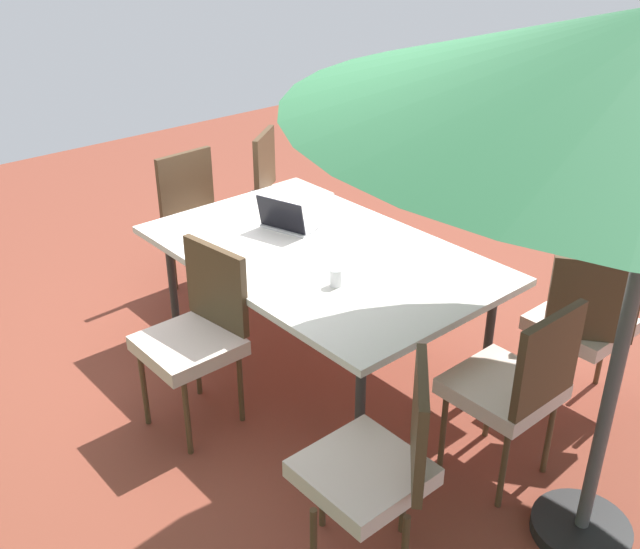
{
  "coord_description": "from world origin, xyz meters",
  "views": [
    {
      "loc": [
        -2.85,
        2.46,
        2.57
      ],
      "look_at": [
        0.0,
        0.0,
        0.61
      ],
      "focal_mm": 41.4,
      "sensor_mm": 36.0,
      "label": 1
    }
  ],
  "objects_px": {
    "chair_west": "(515,383)",
    "laptop": "(288,222)",
    "chair_east": "(200,217)",
    "dining_table": "(320,258)",
    "chair_southwest": "(584,320)",
    "chair_north": "(197,330)",
    "chair_southeast": "(284,189)",
    "chair_northwest": "(379,462)",
    "cup": "(336,277)"
  },
  "relations": [
    {
      "from": "laptop",
      "to": "chair_east",
      "type": "bearing_deg",
      "value": -13.73
    },
    {
      "from": "dining_table",
      "to": "chair_north",
      "type": "distance_m",
      "value": 0.84
    },
    {
      "from": "chair_southwest",
      "to": "laptop",
      "type": "xyz_separation_m",
      "value": [
        1.59,
        0.73,
        0.25
      ]
    },
    {
      "from": "chair_southwest",
      "to": "chair_northwest",
      "type": "distance_m",
      "value": 1.59
    },
    {
      "from": "dining_table",
      "to": "chair_north",
      "type": "relative_size",
      "value": 2.05
    },
    {
      "from": "dining_table",
      "to": "chair_west",
      "type": "height_order",
      "value": "chair_west"
    },
    {
      "from": "chair_east",
      "to": "chair_northwest",
      "type": "xyz_separation_m",
      "value": [
        -2.58,
        0.82,
        0.0
      ]
    },
    {
      "from": "laptop",
      "to": "chair_north",
      "type": "bearing_deg",
      "value": 94.49
    },
    {
      "from": "chair_southwest",
      "to": "chair_west",
      "type": "bearing_deg",
      "value": 59.9
    },
    {
      "from": "dining_table",
      "to": "cup",
      "type": "xyz_separation_m",
      "value": [
        -0.37,
        0.21,
        0.09
      ]
    },
    {
      "from": "laptop",
      "to": "dining_table",
      "type": "bearing_deg",
      "value": 155.12
    },
    {
      "from": "dining_table",
      "to": "chair_southwest",
      "type": "distance_m",
      "value": 1.47
    },
    {
      "from": "chair_north",
      "to": "dining_table",
      "type": "bearing_deg",
      "value": 81.42
    },
    {
      "from": "chair_northwest",
      "to": "laptop",
      "type": "relative_size",
      "value": 2.6
    },
    {
      "from": "chair_west",
      "to": "chair_east",
      "type": "bearing_deg",
      "value": -88.95
    },
    {
      "from": "dining_table",
      "to": "chair_north",
      "type": "xyz_separation_m",
      "value": [
        0.02,
        0.82,
        -0.16
      ]
    },
    {
      "from": "chair_north",
      "to": "chair_east",
      "type": "bearing_deg",
      "value": 139.6
    },
    {
      "from": "cup",
      "to": "chair_southwest",
      "type": "bearing_deg",
      "value": -131.19
    },
    {
      "from": "dining_table",
      "to": "chair_northwest",
      "type": "xyz_separation_m",
      "value": [
        -1.3,
        0.81,
        -0.16
      ]
    },
    {
      "from": "chair_north",
      "to": "chair_southwest",
      "type": "distance_m",
      "value": 2.03
    },
    {
      "from": "chair_west",
      "to": "chair_southwest",
      "type": "relative_size",
      "value": 1.0
    },
    {
      "from": "chair_west",
      "to": "chair_southwest",
      "type": "xyz_separation_m",
      "value": [
        0.1,
        -0.75,
        0.0
      ]
    },
    {
      "from": "chair_southwest",
      "to": "chair_southeast",
      "type": "relative_size",
      "value": 1.0
    },
    {
      "from": "chair_west",
      "to": "dining_table",
      "type": "bearing_deg",
      "value": -88.03
    },
    {
      "from": "chair_north",
      "to": "cup",
      "type": "xyz_separation_m",
      "value": [
        -0.39,
        -0.61,
        0.25
      ]
    },
    {
      "from": "chair_east",
      "to": "chair_northwest",
      "type": "bearing_deg",
      "value": -110.62
    },
    {
      "from": "chair_southeast",
      "to": "cup",
      "type": "distance_m",
      "value": 1.98
    },
    {
      "from": "chair_east",
      "to": "laptop",
      "type": "distance_m",
      "value": 0.96
    },
    {
      "from": "dining_table",
      "to": "chair_east",
      "type": "distance_m",
      "value": 1.3
    },
    {
      "from": "laptop",
      "to": "cup",
      "type": "xyz_separation_m",
      "value": [
        -0.72,
        0.26,
        -0.0
      ]
    },
    {
      "from": "chair_east",
      "to": "chair_southeast",
      "type": "height_order",
      "value": "same"
    },
    {
      "from": "chair_north",
      "to": "laptop",
      "type": "xyz_separation_m",
      "value": [
        0.33,
        -0.88,
        0.25
      ]
    },
    {
      "from": "chair_north",
      "to": "chair_west",
      "type": "distance_m",
      "value": 1.6
    },
    {
      "from": "chair_east",
      "to": "laptop",
      "type": "bearing_deg",
      "value": -90.25
    },
    {
      "from": "chair_southeast",
      "to": "laptop",
      "type": "xyz_separation_m",
      "value": [
        -0.97,
        0.74,
        0.25
      ]
    },
    {
      "from": "chair_northwest",
      "to": "laptop",
      "type": "height_order",
      "value": "chair_northwest"
    },
    {
      "from": "chair_east",
      "to": "laptop",
      "type": "height_order",
      "value": "chair_east"
    },
    {
      "from": "chair_southwest",
      "to": "cup",
      "type": "xyz_separation_m",
      "value": [
        0.87,
        0.99,
        0.25
      ]
    },
    {
      "from": "chair_southeast",
      "to": "chair_northwest",
      "type": "bearing_deg",
      "value": -157.96
    },
    {
      "from": "chair_north",
      "to": "laptop",
      "type": "bearing_deg",
      "value": 103.9
    },
    {
      "from": "dining_table",
      "to": "chair_west",
      "type": "xyz_separation_m",
      "value": [
        -1.33,
        -0.03,
        -0.16
      ]
    },
    {
      "from": "chair_east",
      "to": "chair_north",
      "type": "bearing_deg",
      "value": -126.33
    },
    {
      "from": "chair_west",
      "to": "cup",
      "type": "bearing_deg",
      "value": -75.32
    },
    {
      "from": "chair_west",
      "to": "laptop",
      "type": "bearing_deg",
      "value": -90.13
    },
    {
      "from": "chair_east",
      "to": "chair_west",
      "type": "xyz_separation_m",
      "value": [
        -2.62,
        -0.02,
        0.0
      ]
    },
    {
      "from": "chair_east",
      "to": "laptop",
      "type": "relative_size",
      "value": 2.6
    },
    {
      "from": "laptop",
      "to": "chair_southeast",
      "type": "bearing_deg",
      "value": -53.54
    },
    {
      "from": "chair_north",
      "to": "chair_northwest",
      "type": "height_order",
      "value": "same"
    },
    {
      "from": "chair_southeast",
      "to": "cup",
      "type": "bearing_deg",
      "value": -157.06
    },
    {
      "from": "dining_table",
      "to": "chair_east",
      "type": "height_order",
      "value": "chair_east"
    }
  ]
}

